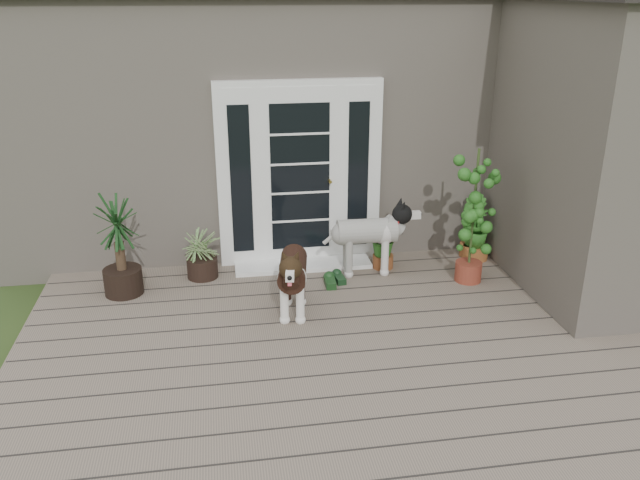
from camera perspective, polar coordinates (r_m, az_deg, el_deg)
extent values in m
cube|color=#6B5B4C|center=(6.05, 3.03, -10.23)|extent=(6.20, 4.60, 0.12)
cube|color=#665E54|center=(9.50, -2.25, 11.16)|extent=(7.40, 4.00, 3.10)
cube|color=#665E54|center=(7.53, 23.67, 6.69)|extent=(1.60, 2.40, 3.10)
cube|color=white|center=(7.57, -1.79, 5.77)|extent=(1.90, 0.14, 2.15)
cube|color=white|center=(7.73, -1.50, -2.15)|extent=(1.60, 0.40, 0.05)
imported|color=#27611B|center=(7.65, 5.56, -0.67)|extent=(0.51, 0.51, 0.50)
imported|color=#18561A|center=(8.16, 13.12, 0.48)|extent=(0.42, 0.42, 0.56)
imported|color=#17521C|center=(8.09, 13.51, 0.03)|extent=(0.33, 0.33, 0.49)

